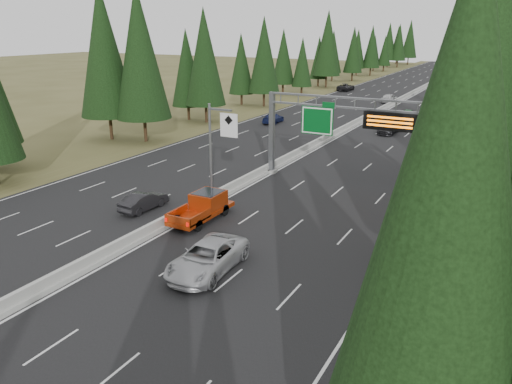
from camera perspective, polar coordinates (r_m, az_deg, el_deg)
road at (r=90.41m, az=14.70°, el=9.18°), size 32.00×260.00×0.08m
shoulder_right at (r=87.94m, az=26.06°, el=7.67°), size 3.60×260.00×0.06m
shoulder_left at (r=96.17m, az=4.24°, el=10.24°), size 3.60×260.00×0.06m
median_barrier at (r=90.35m, az=14.71°, el=9.42°), size 0.70×260.00×0.85m
sign_gantry at (r=44.29m, az=11.79°, el=7.12°), size 16.75×0.98×7.80m
hov_sign_pole at (r=38.97m, az=-4.54°, el=5.11°), size 2.80×0.50×8.00m
tree_row_left at (r=81.49m, az=-3.81°, el=15.09°), size 11.96×239.12×18.86m
silver_minivan at (r=29.23m, az=-5.59°, el=-7.49°), size 3.21×6.34×1.72m
red_pickup at (r=36.97m, az=-5.86°, el=-1.46°), size 2.13×5.95×1.94m
car_ahead_green at (r=81.23m, az=16.90°, el=8.52°), size 1.91×4.14×1.37m
car_ahead_dkred at (r=53.79m, az=20.39°, el=3.50°), size 2.16×4.95×1.58m
car_ahead_dkgrey at (r=69.06m, az=14.92°, el=7.08°), size 2.14×5.00×1.44m
car_ahead_white at (r=108.14m, az=22.37°, el=10.22°), size 2.25×4.76×1.31m
car_ahead_far at (r=135.76m, az=22.63°, el=11.61°), size 1.62×3.95×1.34m
car_onc_near at (r=39.63m, az=-12.71°, el=-1.02°), size 1.68×4.32×1.40m
car_onc_blue at (r=74.17m, az=1.96°, el=8.43°), size 2.42×5.03×1.41m
car_onc_white at (r=97.79m, az=14.98°, el=10.34°), size 2.41×5.02×1.65m
car_onc_far at (r=114.24m, az=10.23°, el=11.73°), size 2.69×5.71×1.58m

